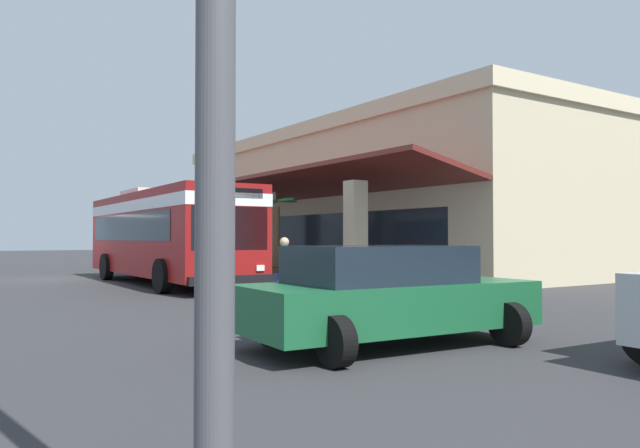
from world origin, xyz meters
The scene contains 7 objects.
ground centered at (0.00, 8.00, 0.00)m, with size 120.00×120.00×0.00m, color #2D2D30.
curb_strip centered at (1.52, 5.27, 0.06)m, with size 27.75×0.50×0.12m, color #9E998E.
plaza_building centered at (1.52, 14.89, 3.36)m, with size 23.42×13.99×6.70m.
transit_bus centered at (4.60, 2.64, 1.85)m, with size 11.26×3.00×3.34m.
parked_sedan_green centered at (18.41, 1.15, 0.75)m, with size 2.60×4.49×1.47m.
pedestrian centered at (13.27, 2.40, 0.89)m, with size 0.50×0.50×1.60m.
potted_palm centered at (5.22, 6.77, 0.72)m, with size 1.94×1.87×3.11m.
Camera 1 is at (25.37, -4.62, 1.58)m, focal length 34.44 mm.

